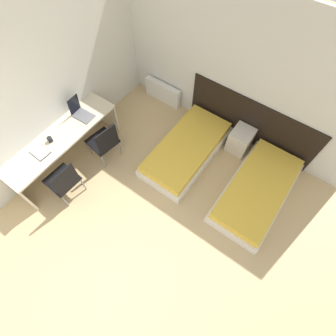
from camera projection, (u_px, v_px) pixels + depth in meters
The scene contains 14 objects.
ground_plane at pixel (87, 284), 3.95m from camera, with size 20.00×20.00×0.00m, color tan.
wall_back at pixel (229, 70), 4.35m from camera, with size 5.15×0.05×2.70m.
wall_left at pixel (55, 85), 4.18m from camera, with size 0.05×4.82×2.70m.
headboard_panel at pixel (250, 123), 4.87m from camera, with size 2.51×0.03×1.02m.
bed_near_window at pixel (187, 150), 4.98m from camera, with size 0.94×1.91×0.34m.
bed_near_door at pixel (257, 191), 4.55m from camera, with size 0.94×1.91×0.34m.
nightstand at pixel (240, 140), 5.00m from camera, with size 0.38×0.44×0.48m.
radiator at pixel (163, 92), 5.66m from camera, with size 0.85×0.12×0.45m.
desk at pixel (62, 142), 4.54m from camera, with size 0.59×2.17×0.75m.
chair_near_laptop at pixel (104, 141), 4.67m from camera, with size 0.53×0.53×0.91m.
chair_near_notebook at pixel (63, 180), 4.27m from camera, with size 0.49×0.49×0.91m.
laptop at pixel (80, 112), 4.58m from camera, with size 0.37×0.25×0.37m.
open_notebook at pixel (40, 152), 4.24m from camera, with size 0.31×0.23×0.02m.
mug at pixel (50, 139), 4.32m from camera, with size 0.08×0.08×0.09m.
Camera 1 is at (1.28, 0.34, 4.29)m, focal length 28.00 mm.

